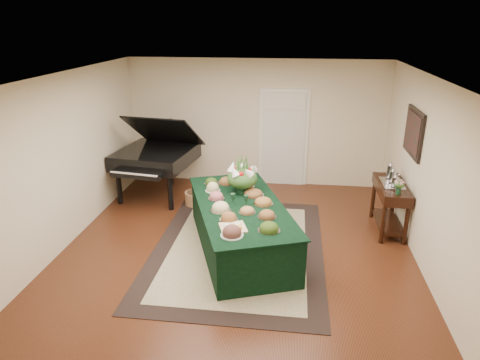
# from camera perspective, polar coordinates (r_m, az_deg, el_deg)

# --- Properties ---
(ground) EXTENTS (6.00, 6.00, 0.00)m
(ground) POSITION_cam_1_polar(r_m,az_deg,el_deg) (6.98, -0.32, -8.97)
(ground) COLOR black
(ground) RESTS_ON ground
(area_rug) EXTENTS (2.67, 3.74, 0.01)m
(area_rug) POSITION_cam_1_polar(r_m,az_deg,el_deg) (6.94, -0.21, -9.05)
(area_rug) COLOR black
(area_rug) RESTS_ON ground
(kitchen_doorway) EXTENTS (1.05, 0.07, 2.10)m
(kitchen_doorway) POSITION_cam_1_polar(r_m,az_deg,el_deg) (9.30, 5.81, 5.45)
(kitchen_doorway) COLOR white
(kitchen_doorway) RESTS_ON ground
(buffet_table) EXTENTS (2.11, 2.96, 0.77)m
(buffet_table) POSITION_cam_1_polar(r_m,az_deg,el_deg) (6.78, 0.04, -6.17)
(buffet_table) COLOR black
(buffet_table) RESTS_ON ground
(food_platters) EXTENTS (1.39, 2.41, 0.13)m
(food_platters) POSITION_cam_1_polar(r_m,az_deg,el_deg) (6.63, -0.19, -2.74)
(food_platters) COLOR #BABAC3
(food_platters) RESTS_ON buffet_table
(cutting_board) EXTENTS (0.44, 0.44, 0.10)m
(cutting_board) POSITION_cam_1_polar(r_m,az_deg,el_deg) (5.88, -0.98, -6.08)
(cutting_board) COLOR tan
(cutting_board) RESTS_ON buffet_table
(green_goblets) EXTENTS (0.28, 0.11, 0.18)m
(green_goblets) POSITION_cam_1_polar(r_m,az_deg,el_deg) (6.55, -0.06, -2.63)
(green_goblets) COLOR #14321E
(green_goblets) RESTS_ON buffet_table
(floral_centerpiece) EXTENTS (0.52, 0.52, 0.52)m
(floral_centerpiece) POSITION_cam_1_polar(r_m,az_deg,el_deg) (6.96, 0.30, 0.73)
(floral_centerpiece) COLOR #14321E
(floral_centerpiece) RESTS_ON buffet_table
(grand_piano) EXTENTS (1.70, 1.85, 1.73)m
(grand_piano) POSITION_cam_1_polar(r_m,az_deg,el_deg) (8.79, -11.12, 3.17)
(grand_piano) COLOR black
(grand_piano) RESTS_ON ground
(wicker_basket) EXTENTS (0.41, 0.41, 0.26)m
(wicker_basket) POSITION_cam_1_polar(r_m,az_deg,el_deg) (8.51, -5.98, -2.42)
(wicker_basket) COLOR #9D693F
(wicker_basket) RESTS_ON ground
(mahogany_sideboard) EXTENTS (0.45, 1.18, 0.85)m
(mahogany_sideboard) POSITION_cam_1_polar(r_m,az_deg,el_deg) (7.68, 19.46, -1.89)
(mahogany_sideboard) COLOR black
(mahogany_sideboard) RESTS_ON ground
(tea_service) EXTENTS (0.34, 0.58, 0.30)m
(tea_service) POSITION_cam_1_polar(r_m,az_deg,el_deg) (7.63, 19.65, 0.45)
(tea_service) COLOR #BABAC3
(tea_service) RESTS_ON mahogany_sideboard
(pink_bouquet) EXTENTS (0.19, 0.19, 0.24)m
(pink_bouquet) POSITION_cam_1_polar(r_m,az_deg,el_deg) (7.16, 20.46, -0.62)
(pink_bouquet) COLOR #14321E
(pink_bouquet) RESTS_ON mahogany_sideboard
(wall_painting) EXTENTS (0.05, 0.95, 0.75)m
(wall_painting) POSITION_cam_1_polar(r_m,az_deg,el_deg) (7.41, 22.14, 5.88)
(wall_painting) COLOR black
(wall_painting) RESTS_ON ground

